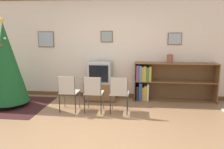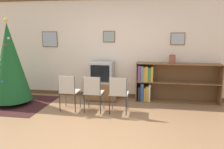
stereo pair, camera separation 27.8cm
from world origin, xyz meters
The scene contains 11 objects.
ground_plane centered at (0.00, 0.00, 0.00)m, with size 24.00×24.00×0.00m, color #936B47.
wall_back centered at (0.00, 2.36, 1.35)m, with size 8.68×0.11×2.70m.
area_rug centered at (-2.30, 1.29, 0.00)m, with size 1.80×1.63×0.01m.
christmas_tree centered at (-2.30, 1.29, 1.04)m, with size 0.94×0.94×2.08m.
tv_console centered at (-0.18, 2.02, 0.24)m, with size 0.80×0.54×0.47m.
television centered at (-0.18, 2.02, 0.74)m, with size 0.59×0.52×0.55m.
folding_chair_left centered at (-0.75, 1.06, 0.47)m, with size 0.40×0.40×0.82m.
folding_chair_center centered at (-0.18, 1.06, 0.47)m, with size 0.40×0.40×0.82m.
folding_chair_right centered at (0.38, 1.06, 0.47)m, with size 0.40×0.40×0.82m.
bookshelf centered at (1.37, 2.13, 0.49)m, with size 2.06×0.36×1.00m.
vase centered at (1.58, 2.09, 1.11)m, with size 0.16×0.16×0.22m.
Camera 2 is at (1.00, -3.45, 1.73)m, focal length 35.00 mm.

